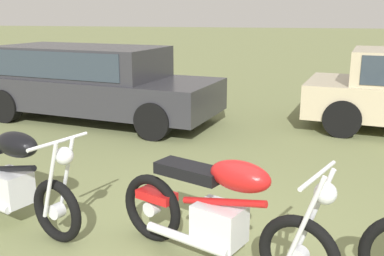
% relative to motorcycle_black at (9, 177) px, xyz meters
% --- Properties ---
extents(motorcycle_black, '(1.91, 0.97, 1.02)m').
position_rel_motorcycle_black_xyz_m(motorcycle_black, '(0.00, 0.00, 0.00)').
color(motorcycle_black, black).
rests_on(motorcycle_black, ground).
extents(motorcycle_red, '(1.94, 1.05, 1.02)m').
position_rel_motorcycle_black_xyz_m(motorcycle_red, '(2.15, -0.29, -0.00)').
color(motorcycle_red, black).
rests_on(motorcycle_red, ground).
extents(car_charcoal, '(4.82, 2.52, 1.43)m').
position_rel_motorcycle_black_xyz_m(car_charcoal, '(-1.19, 4.32, 0.35)').
color(car_charcoal, '#2D2D33').
rests_on(car_charcoal, ground).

